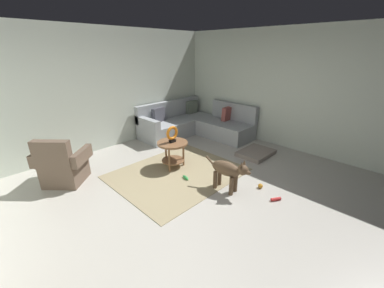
{
  "coord_description": "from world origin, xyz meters",
  "views": [
    {
      "loc": [
        -2.52,
        -2.33,
        2.22
      ],
      "look_at": [
        0.45,
        0.6,
        0.55
      ],
      "focal_mm": 22.2,
      "sensor_mm": 36.0,
      "label": 1
    }
  ],
  "objects_px": {
    "side_table": "(173,148)",
    "dog": "(228,171)",
    "armchair": "(63,167)",
    "dog_toy_rope": "(276,199)",
    "dog_toy_bone": "(186,178)",
    "torus_sculpture": "(172,134)",
    "dog_toy_ball": "(260,186)",
    "dog_bed_mat": "(256,153)",
    "sectional_couch": "(195,124)"
  },
  "relations": [
    {
      "from": "dog",
      "to": "dog_toy_rope",
      "type": "relative_size",
      "value": 5.23
    },
    {
      "from": "dog_toy_rope",
      "to": "armchair",
      "type": "bearing_deg",
      "value": 126.04
    },
    {
      "from": "dog",
      "to": "dog_toy_rope",
      "type": "distance_m",
      "value": 0.86
    },
    {
      "from": "torus_sculpture",
      "to": "dog_toy_ball",
      "type": "xyz_separation_m",
      "value": [
        0.53,
        -1.66,
        -0.67
      ]
    },
    {
      "from": "dog_toy_bone",
      "to": "side_table",
      "type": "bearing_deg",
      "value": 72.87
    },
    {
      "from": "sectional_couch",
      "to": "torus_sculpture",
      "type": "xyz_separation_m",
      "value": [
        -1.72,
        -1.06,
        0.42
      ]
    },
    {
      "from": "side_table",
      "to": "dog_toy_ball",
      "type": "height_order",
      "value": "side_table"
    },
    {
      "from": "dog_toy_rope",
      "to": "dog_toy_bone",
      "type": "distance_m",
      "value": 1.59
    },
    {
      "from": "dog_bed_mat",
      "to": "dog_toy_ball",
      "type": "xyz_separation_m",
      "value": [
        -1.18,
        -0.78,
        -0.0
      ]
    },
    {
      "from": "dog_bed_mat",
      "to": "dog_toy_bone",
      "type": "height_order",
      "value": "dog_bed_mat"
    },
    {
      "from": "side_table",
      "to": "dog_toy_ball",
      "type": "xyz_separation_m",
      "value": [
        0.53,
        -1.66,
        -0.38
      ]
    },
    {
      "from": "side_table",
      "to": "dog",
      "type": "xyz_separation_m",
      "value": [
        0.07,
        -1.3,
        -0.04
      ]
    },
    {
      "from": "sectional_couch",
      "to": "armchair",
      "type": "xyz_separation_m",
      "value": [
        -3.47,
        -0.15,
        0.03
      ]
    },
    {
      "from": "dog_bed_mat",
      "to": "side_table",
      "type": "bearing_deg",
      "value": 152.77
    },
    {
      "from": "dog",
      "to": "dog_toy_bone",
      "type": "xyz_separation_m",
      "value": [
        -0.23,
        0.77,
        -0.35
      ]
    },
    {
      "from": "dog_bed_mat",
      "to": "dog_toy_bone",
      "type": "xyz_separation_m",
      "value": [
        -1.87,
        0.35,
        -0.01
      ]
    },
    {
      "from": "sectional_couch",
      "to": "dog_toy_bone",
      "type": "height_order",
      "value": "sectional_couch"
    },
    {
      "from": "armchair",
      "to": "dog_toy_ball",
      "type": "height_order",
      "value": "armchair"
    },
    {
      "from": "torus_sculpture",
      "to": "dog_toy_ball",
      "type": "bearing_deg",
      "value": -72.3
    },
    {
      "from": "dog_toy_bone",
      "to": "dog_toy_rope",
      "type": "bearing_deg",
      "value": -70.09
    },
    {
      "from": "side_table",
      "to": "dog_toy_ball",
      "type": "relative_size",
      "value": 7.29
    },
    {
      "from": "torus_sculpture",
      "to": "side_table",
      "type": "bearing_deg",
      "value": 75.96
    },
    {
      "from": "dog_toy_ball",
      "to": "dog_toy_rope",
      "type": "height_order",
      "value": "dog_toy_ball"
    },
    {
      "from": "side_table",
      "to": "dog_bed_mat",
      "type": "height_order",
      "value": "side_table"
    },
    {
      "from": "side_table",
      "to": "torus_sculpture",
      "type": "height_order",
      "value": "torus_sculpture"
    },
    {
      "from": "armchair",
      "to": "dog_toy_rope",
      "type": "relative_size",
      "value": 6.13
    },
    {
      "from": "dog_toy_bone",
      "to": "dog_toy_ball",
      "type": "bearing_deg",
      "value": -58.45
    },
    {
      "from": "dog_bed_mat",
      "to": "armchair",
      "type": "bearing_deg",
      "value": 152.78
    },
    {
      "from": "dog_toy_ball",
      "to": "dog_toy_rope",
      "type": "distance_m",
      "value": 0.39
    },
    {
      "from": "armchair",
      "to": "dog_toy_rope",
      "type": "bearing_deg",
      "value": -6.77
    },
    {
      "from": "dog_bed_mat",
      "to": "dog_toy_ball",
      "type": "distance_m",
      "value": 1.42
    },
    {
      "from": "armchair",
      "to": "dog_toy_rope",
      "type": "xyz_separation_m",
      "value": [
        2.13,
        -2.93,
        -0.3
      ]
    },
    {
      "from": "armchair",
      "to": "dog_toy_ball",
      "type": "relative_size",
      "value": 12.09
    },
    {
      "from": "side_table",
      "to": "dog",
      "type": "relative_size",
      "value": 0.71
    },
    {
      "from": "side_table",
      "to": "dog_toy_rope",
      "type": "distance_m",
      "value": 2.1
    },
    {
      "from": "side_table",
      "to": "torus_sculpture",
      "type": "distance_m",
      "value": 0.29
    },
    {
      "from": "torus_sculpture",
      "to": "dog_toy_bone",
      "type": "distance_m",
      "value": 0.88
    },
    {
      "from": "armchair",
      "to": "torus_sculpture",
      "type": "distance_m",
      "value": 2.01
    },
    {
      "from": "dog_toy_bone",
      "to": "dog",
      "type": "bearing_deg",
      "value": -73.16
    },
    {
      "from": "dog_bed_mat",
      "to": "dog",
      "type": "xyz_separation_m",
      "value": [
        -1.64,
        -0.42,
        0.33
      ]
    },
    {
      "from": "sectional_couch",
      "to": "dog_toy_ball",
      "type": "height_order",
      "value": "sectional_couch"
    },
    {
      "from": "sectional_couch",
      "to": "dog_toy_bone",
      "type": "relative_size",
      "value": 12.5
    },
    {
      "from": "torus_sculpture",
      "to": "dog",
      "type": "relative_size",
      "value": 0.38
    },
    {
      "from": "dog",
      "to": "dog_toy_ball",
      "type": "height_order",
      "value": "dog"
    },
    {
      "from": "sectional_couch",
      "to": "side_table",
      "type": "distance_m",
      "value": 2.02
    },
    {
      "from": "armchair",
      "to": "side_table",
      "type": "xyz_separation_m",
      "value": [
        1.75,
        -0.9,
        0.09
      ]
    },
    {
      "from": "dog_toy_rope",
      "to": "dog_bed_mat",
      "type": "bearing_deg",
      "value": 40.71
    },
    {
      "from": "armchair",
      "to": "side_table",
      "type": "distance_m",
      "value": 1.97
    },
    {
      "from": "dog",
      "to": "dog_toy_rope",
      "type": "xyz_separation_m",
      "value": [
        0.31,
        -0.72,
        -0.35
      ]
    },
    {
      "from": "dog_toy_ball",
      "to": "dog_toy_rope",
      "type": "xyz_separation_m",
      "value": [
        -0.15,
        -0.36,
        -0.02
      ]
    }
  ]
}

